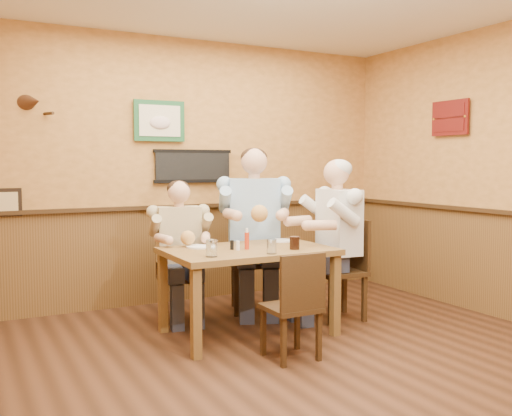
{
  "coord_description": "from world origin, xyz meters",
  "views": [
    {
      "loc": [
        -2.08,
        -3.28,
        1.48
      ],
      "look_at": [
        0.17,
        1.01,
        1.1
      ],
      "focal_mm": 40.0,
      "sensor_mm": 36.0,
      "label": 1
    }
  ],
  "objects_px": {
    "chair_back_left": "(179,276)",
    "chair_back_right": "(254,260)",
    "chair_right_end": "(338,269)",
    "cola_tumbler": "(295,243)",
    "chair_near_side": "(291,305)",
    "pepper_shaker": "(232,245)",
    "dining_table": "(248,259)",
    "water_glass_left": "(212,248)",
    "salt_shaker": "(238,246)",
    "diner_tan_shirt": "(179,257)",
    "diner_white_elder": "(339,248)",
    "diner_blue_polo": "(254,238)",
    "water_glass_mid": "(272,246)",
    "hot_sauce_bottle": "(247,240)"
  },
  "relations": [
    {
      "from": "chair_back_left",
      "to": "salt_shaker",
      "type": "distance_m",
      "value": 0.9
    },
    {
      "from": "chair_near_side",
      "to": "hot_sauce_bottle",
      "type": "xyz_separation_m",
      "value": [
        -0.04,
        0.66,
        0.42
      ]
    },
    {
      "from": "dining_table",
      "to": "diner_white_elder",
      "type": "relative_size",
      "value": 1.03
    },
    {
      "from": "chair_right_end",
      "to": "cola_tumbler",
      "type": "xyz_separation_m",
      "value": [
        -0.65,
        -0.27,
        0.33
      ]
    },
    {
      "from": "water_glass_left",
      "to": "salt_shaker",
      "type": "distance_m",
      "value": 0.38
    },
    {
      "from": "water_glass_mid",
      "to": "cola_tumbler",
      "type": "distance_m",
      "value": 0.31
    },
    {
      "from": "chair_near_side",
      "to": "diner_blue_polo",
      "type": "bearing_deg",
      "value": -106.28
    },
    {
      "from": "chair_back_right",
      "to": "diner_white_elder",
      "type": "relative_size",
      "value": 0.75
    },
    {
      "from": "chair_near_side",
      "to": "diner_blue_polo",
      "type": "height_order",
      "value": "diner_blue_polo"
    },
    {
      "from": "diner_blue_polo",
      "to": "pepper_shaker",
      "type": "height_order",
      "value": "diner_blue_polo"
    },
    {
      "from": "diner_blue_polo",
      "to": "water_glass_mid",
      "type": "height_order",
      "value": "diner_blue_polo"
    },
    {
      "from": "water_glass_left",
      "to": "water_glass_mid",
      "type": "bearing_deg",
      "value": -10.64
    },
    {
      "from": "hot_sauce_bottle",
      "to": "pepper_shaker",
      "type": "relative_size",
      "value": 2.05
    },
    {
      "from": "chair_back_right",
      "to": "chair_right_end",
      "type": "relative_size",
      "value": 1.08
    },
    {
      "from": "chair_near_side",
      "to": "pepper_shaker",
      "type": "bearing_deg",
      "value": -77.18
    },
    {
      "from": "diner_blue_polo",
      "to": "cola_tumbler",
      "type": "height_order",
      "value": "diner_blue_polo"
    },
    {
      "from": "diner_white_elder",
      "to": "pepper_shaker",
      "type": "distance_m",
      "value": 1.13
    },
    {
      "from": "chair_back_left",
      "to": "diner_blue_polo",
      "type": "relative_size",
      "value": 0.57
    },
    {
      "from": "diner_blue_polo",
      "to": "water_glass_left",
      "type": "bearing_deg",
      "value": -110.89
    },
    {
      "from": "diner_tan_shirt",
      "to": "diner_white_elder",
      "type": "xyz_separation_m",
      "value": [
        1.34,
        -0.69,
        0.09
      ]
    },
    {
      "from": "salt_shaker",
      "to": "dining_table",
      "type": "bearing_deg",
      "value": 26.51
    },
    {
      "from": "dining_table",
      "to": "water_glass_left",
      "type": "xyz_separation_m",
      "value": [
        -0.45,
        -0.26,
        0.16
      ]
    },
    {
      "from": "water_glass_mid",
      "to": "pepper_shaker",
      "type": "height_order",
      "value": "water_glass_mid"
    },
    {
      "from": "chair_back_left",
      "to": "diner_blue_polo",
      "type": "height_order",
      "value": "diner_blue_polo"
    },
    {
      "from": "dining_table",
      "to": "diner_tan_shirt",
      "type": "height_order",
      "value": "diner_tan_shirt"
    },
    {
      "from": "hot_sauce_bottle",
      "to": "salt_shaker",
      "type": "xyz_separation_m",
      "value": [
        -0.1,
        -0.02,
        -0.04
      ]
    },
    {
      "from": "water_glass_left",
      "to": "dining_table",
      "type": "bearing_deg",
      "value": 29.92
    },
    {
      "from": "chair_right_end",
      "to": "pepper_shaker",
      "type": "distance_m",
      "value": 1.17
    },
    {
      "from": "chair_back_left",
      "to": "chair_back_right",
      "type": "bearing_deg",
      "value": 5.48
    },
    {
      "from": "chair_right_end",
      "to": "chair_near_side",
      "type": "distance_m",
      "value": 1.22
    },
    {
      "from": "pepper_shaker",
      "to": "diner_tan_shirt",
      "type": "bearing_deg",
      "value": 106.54
    },
    {
      "from": "chair_near_side",
      "to": "cola_tumbler",
      "type": "relative_size",
      "value": 7.46
    },
    {
      "from": "diner_white_elder",
      "to": "pepper_shaker",
      "type": "xyz_separation_m",
      "value": [
        -1.13,
        -0.03,
        0.11
      ]
    },
    {
      "from": "water_glass_mid",
      "to": "pepper_shaker",
      "type": "bearing_deg",
      "value": 118.27
    },
    {
      "from": "diner_blue_polo",
      "to": "water_glass_mid",
      "type": "relative_size",
      "value": 12.19
    },
    {
      "from": "chair_back_left",
      "to": "diner_tan_shirt",
      "type": "height_order",
      "value": "diner_tan_shirt"
    },
    {
      "from": "chair_back_right",
      "to": "cola_tumbler",
      "type": "bearing_deg",
      "value": -73.55
    },
    {
      "from": "diner_white_elder",
      "to": "hot_sauce_bottle",
      "type": "bearing_deg",
      "value": -80.85
    },
    {
      "from": "chair_right_end",
      "to": "salt_shaker",
      "type": "height_order",
      "value": "chair_right_end"
    },
    {
      "from": "chair_right_end",
      "to": "diner_tan_shirt",
      "type": "xyz_separation_m",
      "value": [
        -1.34,
        0.69,
        0.12
      ]
    },
    {
      "from": "hot_sauce_bottle",
      "to": "diner_white_elder",
      "type": "bearing_deg",
      "value": 4.1
    },
    {
      "from": "diner_white_elder",
      "to": "pepper_shaker",
      "type": "height_order",
      "value": "diner_white_elder"
    },
    {
      "from": "water_glass_left",
      "to": "cola_tumbler",
      "type": "bearing_deg",
      "value": 1.75
    },
    {
      "from": "diner_tan_shirt",
      "to": "pepper_shaker",
      "type": "height_order",
      "value": "diner_tan_shirt"
    },
    {
      "from": "diner_tan_shirt",
      "to": "water_glass_mid",
      "type": "distance_m",
      "value": 1.16
    },
    {
      "from": "diner_white_elder",
      "to": "water_glass_left",
      "type": "relative_size",
      "value": 10.12
    },
    {
      "from": "cola_tumbler",
      "to": "salt_shaker",
      "type": "bearing_deg",
      "value": 159.18
    },
    {
      "from": "chair_back_left",
      "to": "water_glass_left",
      "type": "bearing_deg",
      "value": -86.18
    },
    {
      "from": "chair_back_right",
      "to": "salt_shaker",
      "type": "height_order",
      "value": "chair_back_right"
    },
    {
      "from": "chair_right_end",
      "to": "cola_tumbler",
      "type": "relative_size",
      "value": 8.65
    }
  ]
}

